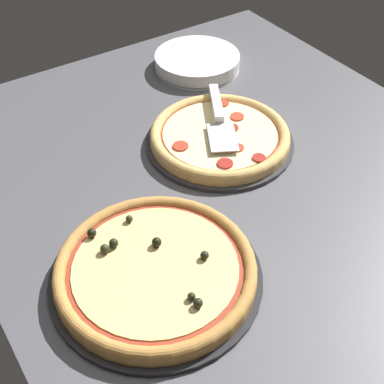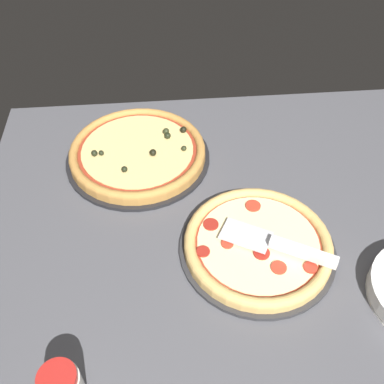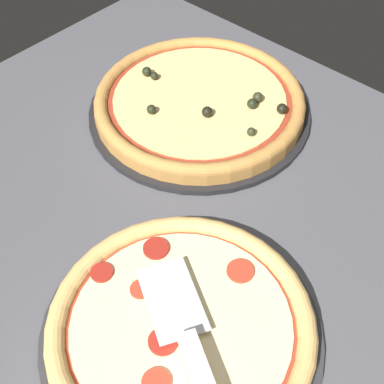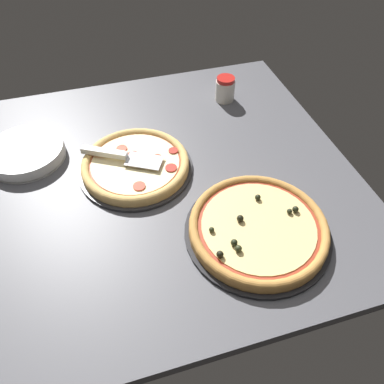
% 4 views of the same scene
% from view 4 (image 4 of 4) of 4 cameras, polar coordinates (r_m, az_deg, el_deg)
% --- Properties ---
extents(ground_plane, '(1.22, 1.13, 0.04)m').
position_cam_4_polar(ground_plane, '(1.18, -5.54, 1.94)').
color(ground_plane, '#4C4C51').
extents(pizza_pan_front, '(0.35, 0.35, 0.01)m').
position_cam_4_polar(pizza_pan_front, '(1.19, -8.51, 3.58)').
color(pizza_pan_front, '#2D2D30').
rests_on(pizza_pan_front, ground_plane).
extents(pizza_front, '(0.33, 0.33, 0.03)m').
position_cam_4_polar(pizza_front, '(1.17, -8.61, 4.26)').
color(pizza_front, '#DBAD60').
rests_on(pizza_front, pizza_pan_front).
extents(pizza_pan_back, '(0.39, 0.39, 0.01)m').
position_cam_4_polar(pizza_pan_back, '(1.03, 9.91, -6.04)').
color(pizza_pan_back, black).
rests_on(pizza_pan_back, ground_plane).
extents(pizza_back, '(0.37, 0.37, 0.04)m').
position_cam_4_polar(pizza_back, '(1.01, 10.06, -5.30)').
color(pizza_back, '#B77F3D').
rests_on(pizza_back, pizza_pan_back).
extents(serving_spatula, '(0.25, 0.16, 0.02)m').
position_cam_4_polar(serving_spatula, '(1.18, -12.03, 5.67)').
color(serving_spatula, silver).
rests_on(serving_spatula, pizza_front).
extents(plate_stack, '(0.24, 0.24, 0.04)m').
position_cam_4_polar(plate_stack, '(1.32, -23.98, 5.53)').
color(plate_stack, white).
rests_on(plate_stack, ground_plane).
extents(parmesan_shaker, '(0.07, 0.07, 0.09)m').
position_cam_4_polar(parmesan_shaker, '(1.46, 5.07, 15.36)').
color(parmesan_shaker, silver).
rests_on(parmesan_shaker, ground_plane).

